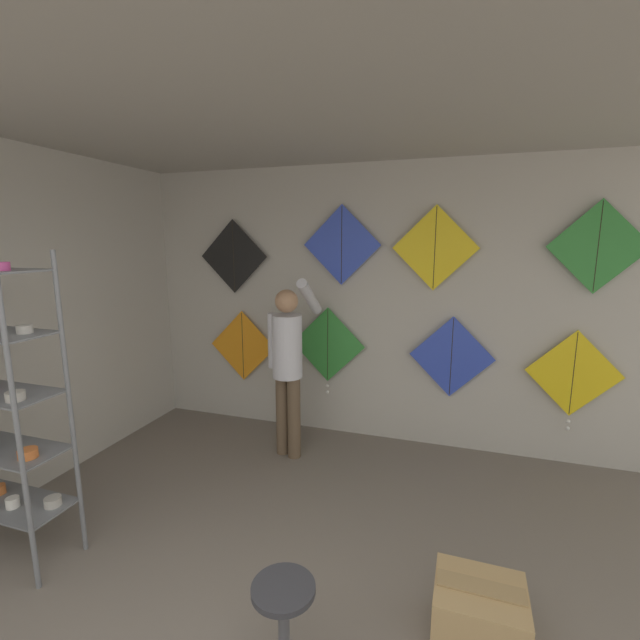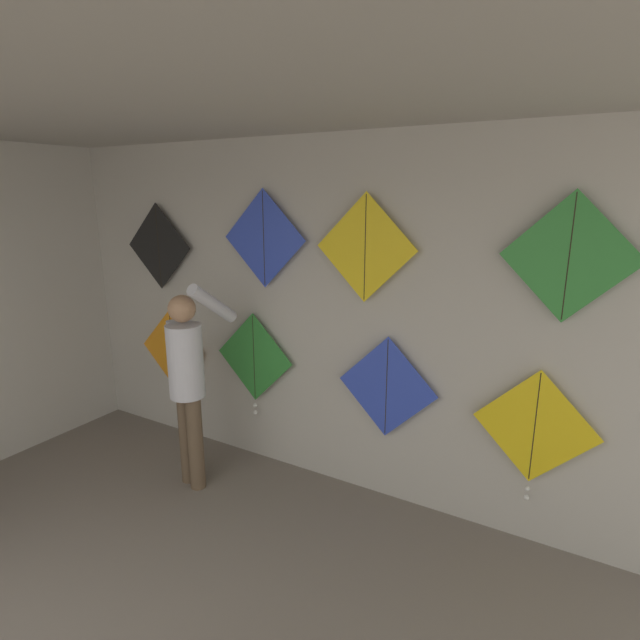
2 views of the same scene
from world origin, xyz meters
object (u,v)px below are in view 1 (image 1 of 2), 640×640
Objects in this scene: kite_5 at (342,245)px; kite_7 at (598,247)px; kite_4 at (234,256)px; shopkeeper at (288,358)px; kite_6 at (435,248)px; kite_2 at (451,357)px; stool at (284,605)px; kite_0 at (243,346)px; cardboard_box at (479,616)px; kite_1 at (328,346)px; kite_3 at (573,375)px.

kite_5 is 2.23m from kite_7.
kite_7 is (3.45, 0.00, 0.12)m from kite_4.
kite_4 is at bearing 180.00° from kite_7.
kite_5 reaches higher than shopkeeper.
kite_2 is at bearing 0.00° from kite_6.
kite_2 is (1.46, 0.59, -0.02)m from shopkeeper.
kite_7 is (1.12, 0.00, 1.05)m from kite_2.
stool is 3.11m from kite_5.
stool is at bearing -80.33° from kite_5.
shopkeeper reaches higher than stool.
kite_4 is (-2.32, 0.00, 0.93)m from kite_2.
kite_2 is at bearing 0.00° from kite_0.
shopkeeper is 2.43m from cardboard_box.
kite_4 is (-1.66, 2.63, 1.48)m from stool.
kite_4 reaches higher than kite_1.
kite_0 is at bearing 0.00° from kite_4.
kite_6 reaches higher than kite_3.
shopkeeper is 1.39m from kite_4.
shopkeeper is 2.58m from kite_3.
kite_1 is at bearing -179.98° from kite_2.
kite_3 reaches higher than cardboard_box.
kite_4 is 1.00× the size of kite_7.
kite_2 is at bearing 95.73° from cardboard_box.
kite_3 is (0.83, 2.15, 0.70)m from cardboard_box.
kite_1 is at bearing 102.64° from stool.
cardboard_box is at bearing -55.77° from kite_1.
shopkeeper is at bearing -158.09° from kite_2.
shopkeeper is at bearing -36.72° from kite_0.
kite_2 is at bearing 179.98° from kite_3.
kite_6 is at bearing 0.00° from kite_5.
kite_6 reaches higher than shopkeeper.
cardboard_box is 0.90× the size of stool.
kite_1 reaches higher than kite_2.
shopkeeper is at bearing 136.99° from cardboard_box.
kite_0 is 1.00m from kite_1.
stool is 0.63× the size of kite_6.
kite_7 is at bearing 0.00° from kite_4.
cardboard_box is 3.35m from kite_0.
cardboard_box is 3.74m from kite_4.
kite_4 is 2.12m from kite_6.
cardboard_box is at bearing -40.27° from kite_4.
kite_1 is at bearing -179.98° from kite_6.
kite_0 is 2.25m from kite_2.
kite_5 reaches higher than kite_1.
kite_2 is (2.25, 0.00, 0.06)m from kite_0.
kite_7 is at bearing 0.01° from kite_1.
kite_7 reaches higher than cardboard_box.
kite_6 is (1.26, 0.59, 1.01)m from shopkeeper.
kite_5 is (1.22, 0.00, 0.13)m from kite_4.
kite_4 is at bearing 180.00° from kite_5.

